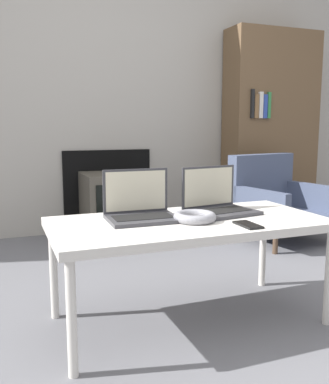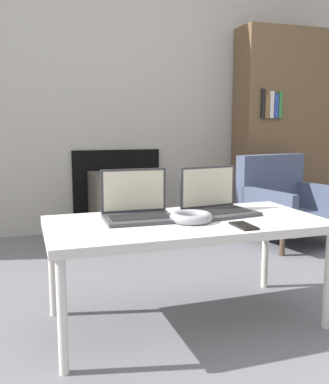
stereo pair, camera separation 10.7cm
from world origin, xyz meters
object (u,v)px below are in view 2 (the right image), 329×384
armchair (285,201)px  laptop_left (137,208)px  headphones (191,217)px  laptop_right (216,203)px  phone (244,226)px  tv (124,205)px

armchair → laptop_left: bearing=-157.1°
laptop_left → headphones: (0.20, -0.13, -0.03)m
laptop_left → laptop_right: same height
laptop_left → headphones: 0.24m
laptop_left → phone: (0.37, -0.29, -0.04)m
laptop_right → headphones: laptop_right is taller
laptop_left → headphones: bearing=-31.9°
armchair → laptop_right: bearing=-148.4°
laptop_left → phone: bearing=-36.5°
laptop_right → tv: (-0.11, 1.46, -0.26)m
laptop_left → laptop_right: 0.38m
headphones → tv: bearing=87.6°
tv → armchair: bearing=-23.5°
laptop_right → tv: laptop_right is taller
laptop_left → tv: 1.51m
tv → laptop_right: bearing=-85.7°
laptop_right → tv: bearing=85.4°
laptop_left → armchair: (1.41, 0.97, -0.21)m
headphones → armchair: size_ratio=0.25×
headphones → phone: 0.23m
phone → headphones: bearing=136.9°
laptop_right → laptop_left: bearing=170.9°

